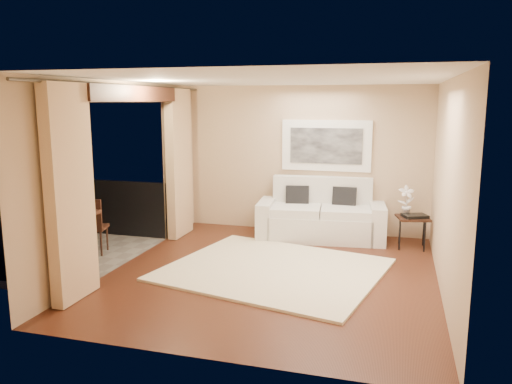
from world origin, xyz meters
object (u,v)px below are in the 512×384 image
(side_table, at_px, (413,220))
(ice_bucket, at_px, (63,204))
(sofa, at_px, (321,217))
(bistro_table, at_px, (66,218))
(balcony_chair_near, at_px, (30,221))
(balcony_chair_far, at_px, (91,223))
(orchid, at_px, (406,200))

(side_table, relative_size, ice_bucket, 2.93)
(ice_bucket, bearing_deg, sofa, 36.57)
(bistro_table, xyz_separation_m, balcony_chair_near, (-0.78, 0.18, -0.13))
(bistro_table, distance_m, balcony_chair_near, 0.81)
(side_table, height_order, balcony_chair_near, balcony_chair_near)
(bistro_table, bearing_deg, ice_bucket, 134.57)
(bistro_table, bearing_deg, balcony_chair_near, 167.13)
(balcony_chair_near, height_order, ice_bucket, balcony_chair_near)
(bistro_table, distance_m, balcony_chair_far, 0.70)
(sofa, xyz_separation_m, side_table, (1.56, -0.23, 0.10))
(balcony_chair_far, xyz_separation_m, balcony_chair_near, (-0.75, -0.48, 0.09))
(sofa, distance_m, side_table, 1.58)
(sofa, bearing_deg, side_table, -14.43)
(sofa, distance_m, orchid, 1.50)
(sofa, distance_m, ice_bucket, 4.31)
(bistro_table, relative_size, ice_bucket, 4.13)
(sofa, relative_size, ice_bucket, 11.48)
(side_table, xyz_separation_m, ice_bucket, (-4.99, -2.32, 0.46))
(orchid, relative_size, balcony_chair_far, 0.55)
(sofa, relative_size, orchid, 4.60)
(bistro_table, relative_size, balcony_chair_near, 0.78)
(side_table, distance_m, ice_bucket, 5.52)
(balcony_chair_far, bearing_deg, orchid, -173.63)
(bistro_table, height_order, ice_bucket, ice_bucket)
(balcony_chair_near, bearing_deg, balcony_chair_far, 20.81)
(side_table, bearing_deg, ice_bucket, -155.10)
(side_table, distance_m, bistro_table, 5.45)
(side_table, xyz_separation_m, balcony_chair_far, (-4.90, -1.79, 0.05))
(orchid, height_order, ice_bucket, orchid)
(sofa, height_order, ice_bucket, sofa)
(side_table, xyz_separation_m, bistro_table, (-4.86, -2.45, 0.28))
(orchid, height_order, balcony_chair_far, orchid)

